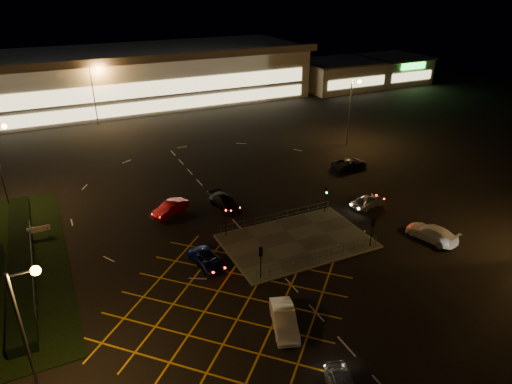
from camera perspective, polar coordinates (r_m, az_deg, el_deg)
name	(u,v)px	position (r m, az deg, el deg)	size (l,w,h in m)	color
ground	(270,237)	(46.95, 1.74, -5.62)	(180.00, 180.00, 0.00)	black
pedestrian_island	(297,241)	(46.28, 5.09, -6.13)	(14.00, 9.00, 0.12)	#4C4944
hedge	(21,257)	(48.10, -27.34, -7.28)	(2.00, 26.00, 1.00)	black
supermarket	(134,76)	(101.14, -14.99, 13.83)	(72.00, 26.50, 10.50)	beige
retail_unit_a	(339,74)	(112.49, 10.31, 14.28)	(18.80, 14.80, 6.35)	beige
retail_unit_b	(392,69)	(122.38, 16.65, 14.54)	(14.80, 14.80, 6.35)	beige
streetlight_sw	(29,322)	(29.63, -26.53, -14.31)	(1.78, 0.56, 10.03)	slate
streetlight_nw	(1,156)	(56.67, -29.24, 3.96)	(1.78, 0.56, 10.03)	slate
streetlight_ne	(353,103)	(72.56, 11.97, 10.81)	(1.78, 0.56, 10.03)	slate
streetlight_far_left	(95,88)	(85.96, -19.45, 12.18)	(1.78, 0.56, 10.03)	slate
streetlight_far_right	(290,68)	(100.28, 4.27, 15.23)	(1.78, 0.56, 10.03)	slate
signal_sw	(261,256)	(39.64, 0.59, -8.01)	(0.28, 0.30, 3.15)	black
signal_se	(372,226)	(45.47, 14.33, -4.15)	(0.28, 0.30, 3.15)	black
signal_nw	(226,216)	(45.92, -3.82, -3.04)	(0.28, 0.30, 3.15)	black
signal_ne	(326,194)	(51.04, 8.75, -0.23)	(0.28, 0.30, 3.15)	black
car_queue_white	(284,320)	(35.70, 3.54, -15.64)	(1.65, 4.74, 1.56)	silver
car_left_blue	(208,260)	(42.52, -6.08, -8.41)	(2.09, 4.53, 1.26)	#0C194C
car_far_dkgrey	(225,202)	(52.37, -3.86, -1.28)	(2.01, 4.94, 1.43)	black
car_right_silver	(368,201)	(53.99, 13.79, -1.14)	(1.72, 4.27, 1.45)	silver
car_circ_red	(170,208)	(51.77, -10.65, -2.00)	(1.57, 4.51, 1.49)	maroon
car_east_grey	(349,163)	(64.48, 11.60, 3.52)	(2.37, 5.14, 1.43)	black
car_approach_white	(432,233)	(49.41, 21.11, -4.77)	(2.15, 5.29, 1.54)	silver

